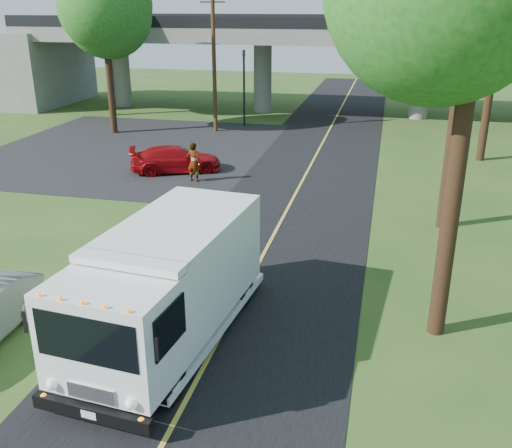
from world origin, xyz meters
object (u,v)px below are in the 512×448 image
(traffic_signal, at_px, (244,80))
(tree_left_lot, at_px, (105,7))
(utility_pole, at_px, (214,61))
(tree_right_far, at_px, (508,0))
(tree_left_far, at_px, (106,13))
(red_sedan, at_px, (176,159))
(pedestrian, at_px, (194,162))
(step_van, at_px, (168,282))

(traffic_signal, xyz_separation_m, tree_left_lot, (-7.79, -4.16, 4.70))
(utility_pole, xyz_separation_m, tree_right_far, (16.71, -4.16, 3.71))
(tree_left_far, bearing_deg, red_sedan, -53.70)
(tree_right_far, distance_m, tree_left_far, 27.22)
(utility_pole, relative_size, pedestrian, 4.68)
(utility_pole, distance_m, tree_left_far, 10.45)
(utility_pole, bearing_deg, step_van, -75.80)
(pedestrian, bearing_deg, traffic_signal, -75.54)
(tree_left_lot, height_order, step_van, tree_left_lot)
(tree_right_far, bearing_deg, step_van, -116.56)
(utility_pole, bearing_deg, tree_right_far, -14.00)
(tree_right_far, bearing_deg, pedestrian, -153.07)
(step_van, bearing_deg, traffic_signal, 106.00)
(tree_right_far, relative_size, red_sedan, 2.39)
(step_van, height_order, pedestrian, step_van)
(tree_right_far, xyz_separation_m, tree_left_far, (-26.00, 8.00, -0.85))
(utility_pole, xyz_separation_m, tree_left_far, (-9.29, 3.84, 2.86))
(utility_pole, bearing_deg, pedestrian, -78.35)
(tree_right_far, distance_m, step_van, 24.17)
(step_van, bearing_deg, red_sedan, 115.88)
(traffic_signal, bearing_deg, tree_left_lot, -151.89)
(utility_pole, height_order, pedestrian, utility_pole)
(tree_left_far, bearing_deg, traffic_signal, -9.65)
(traffic_signal, distance_m, red_sedan, 12.29)
(red_sedan, bearing_deg, tree_left_far, 12.41)
(traffic_signal, bearing_deg, utility_pole, -126.87)
(traffic_signal, xyz_separation_m, tree_left_far, (-10.79, 1.84, 4.25))
(step_van, bearing_deg, utility_pole, 110.07)
(tree_left_far, distance_m, red_sedan, 18.47)
(utility_pole, bearing_deg, tree_left_lot, -161.03)
(tree_left_far, relative_size, red_sedan, 2.15)
(tree_right_far, bearing_deg, red_sedan, -159.75)
(tree_left_lot, relative_size, tree_left_far, 1.06)
(tree_right_far, xyz_separation_m, step_van, (-10.39, -20.79, -6.65))
(pedestrian, bearing_deg, red_sedan, -33.32)
(tree_right_far, relative_size, pedestrian, 5.71)
(red_sedan, bearing_deg, traffic_signal, -26.88)
(red_sedan, height_order, pedestrian, pedestrian)
(traffic_signal, relative_size, step_van, 0.69)
(red_sedan, xyz_separation_m, pedestrian, (1.49, -1.44, 0.29))
(utility_pole, distance_m, red_sedan, 10.78)
(tree_left_far, bearing_deg, tree_left_lot, -63.43)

